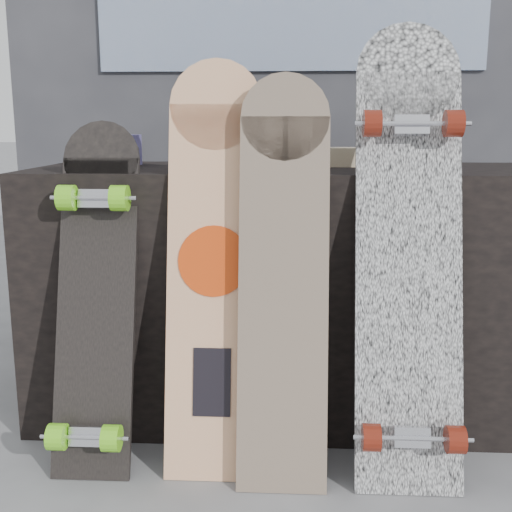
# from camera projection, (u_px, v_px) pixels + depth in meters

# --- Properties ---
(ground) EXTENTS (60.00, 60.00, 0.00)m
(ground) POSITION_uv_depth(u_px,v_px,m) (285.00, 485.00, 1.70)
(ground) COLOR slate
(ground) RESTS_ON ground
(vendor_table) EXTENTS (1.60, 0.60, 0.80)m
(vendor_table) POSITION_uv_depth(u_px,v_px,m) (288.00, 290.00, 2.10)
(vendor_table) COLOR black
(vendor_table) RESTS_ON ground
(booth) EXTENTS (2.40, 0.22, 2.20)m
(booth) POSITION_uv_depth(u_px,v_px,m) (290.00, 85.00, 2.79)
(booth) COLOR #323136
(booth) RESTS_ON ground
(merch_box_purple) EXTENTS (0.18, 0.12, 0.10)m
(merch_box_purple) POSITION_uv_depth(u_px,v_px,m) (111.00, 150.00, 2.12)
(merch_box_purple) COLOR navy
(merch_box_purple) RESTS_ON vendor_table
(merch_box_small) EXTENTS (0.14, 0.14, 0.12)m
(merch_box_small) POSITION_uv_depth(u_px,v_px,m) (420.00, 148.00, 2.02)
(merch_box_small) COLOR navy
(merch_box_small) RESTS_ON vendor_table
(merch_box_flat) EXTENTS (0.22, 0.10, 0.06)m
(merch_box_flat) POSITION_uv_depth(u_px,v_px,m) (327.00, 157.00, 2.08)
(merch_box_flat) COLOR #D1B78C
(merch_box_flat) RESTS_ON vendor_table
(longboard_geisha) EXTENTS (0.25, 0.27, 1.11)m
(longboard_geisha) POSITION_uv_depth(u_px,v_px,m) (214.00, 255.00, 1.73)
(longboard_geisha) COLOR beige
(longboard_geisha) RESTS_ON ground
(longboard_celtic) EXTENTS (0.23, 0.26, 1.07)m
(longboard_celtic) POSITION_uv_depth(u_px,v_px,m) (284.00, 267.00, 1.67)
(longboard_celtic) COLOR tan
(longboard_celtic) RESTS_ON ground
(longboard_cascadia) EXTENTS (0.28, 0.40, 1.21)m
(longboard_cascadia) POSITION_uv_depth(u_px,v_px,m) (409.00, 243.00, 1.68)
(longboard_cascadia) COLOR white
(longboard_cascadia) RESTS_ON ground
(skateboard_dark) EXTENTS (0.21, 0.35, 0.95)m
(skateboard_dark) POSITION_uv_depth(u_px,v_px,m) (95.00, 292.00, 1.75)
(skateboard_dark) COLOR black
(skateboard_dark) RESTS_ON ground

